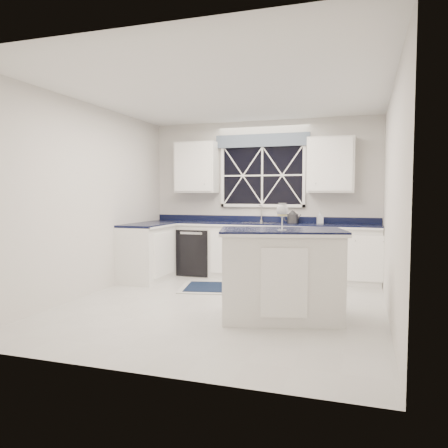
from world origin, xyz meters
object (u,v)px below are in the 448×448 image
(dishwasher, at_px, (198,251))
(kettle, at_px, (293,217))
(wine_glass, at_px, (282,211))
(faucet, at_px, (261,213))
(island, at_px, (281,274))
(soap_bottle, at_px, (320,217))

(dishwasher, xyz_separation_m, kettle, (1.66, 0.12, 0.63))
(dishwasher, height_order, wine_glass, wine_glass)
(dishwasher, xyz_separation_m, faucet, (1.10, 0.19, 0.69))
(island, xyz_separation_m, wine_glass, (0.03, -0.15, 0.72))
(dishwasher, relative_size, kettle, 2.83)
(kettle, height_order, wine_glass, wine_glass)
(dishwasher, xyz_separation_m, soap_bottle, (2.11, 0.13, 0.63))
(dishwasher, relative_size, island, 0.53)
(island, xyz_separation_m, soap_bottle, (0.19, 2.44, 0.53))
(kettle, xyz_separation_m, soap_bottle, (0.45, 0.01, 0.00))
(faucet, height_order, island, faucet)
(faucet, distance_m, kettle, 0.56)
(faucet, bearing_deg, wine_glass, -72.20)
(kettle, relative_size, wine_glass, 0.96)
(dishwasher, relative_size, wine_glass, 2.71)
(faucet, bearing_deg, dishwasher, -169.98)
(soap_bottle, bearing_deg, dishwasher, -176.35)
(faucet, height_order, kettle, faucet)
(dishwasher, distance_m, kettle, 1.78)
(kettle, xyz_separation_m, wine_glass, (0.29, -2.58, 0.20))
(dishwasher, distance_m, faucet, 1.31)
(wine_glass, relative_size, soap_bottle, 1.44)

